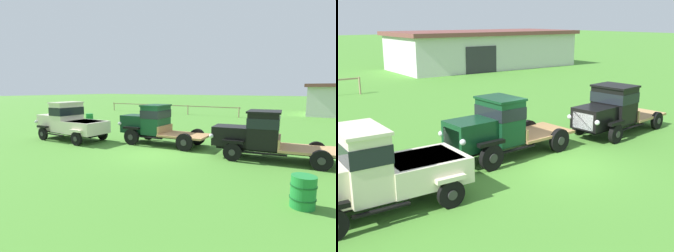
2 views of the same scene
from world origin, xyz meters
The scene contains 7 objects.
ground_plane centered at (0.00, 0.00, 0.00)m, with size 240.00×240.00×0.00m, color #47842D.
paddock_fence centered at (-10.44, 18.06, 0.88)m, with size 18.46×0.65×1.14m.
vintage_truck_foreground_near centered at (-6.30, 0.15, 1.10)m, with size 4.88×2.12×2.27m.
vintage_truck_second_in_line centered at (-1.36, 1.82, 1.13)m, with size 5.17×2.20×2.19m.
vintage_truck_midrow_center centered at (4.41, 1.61, 1.09)m, with size 5.35×2.48×2.12m.
oil_drum_beside_row centered at (-10.72, 5.61, 0.47)m, with size 0.64×0.64×0.94m.
oil_drum_near_fence centered at (6.48, -2.78, 0.42)m, with size 0.64×0.64×0.84m.
Camera 1 is at (6.88, -10.07, 3.03)m, focal length 28.00 mm.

